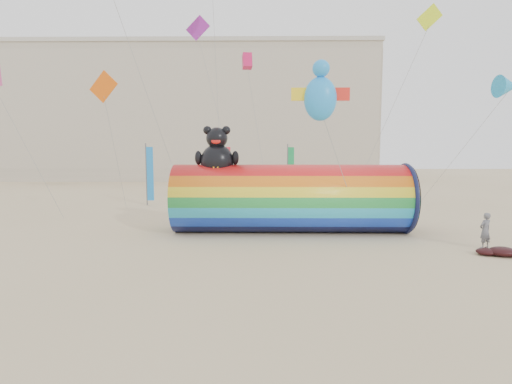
{
  "coord_description": "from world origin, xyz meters",
  "views": [
    {
      "loc": [
        0.74,
        -19.71,
        4.63
      ],
      "look_at": [
        0.5,
        1.5,
        2.4
      ],
      "focal_mm": 28.0,
      "sensor_mm": 36.0,
      "label": 1
    }
  ],
  "objects_px": {
    "windsock_assembly": "(290,197)",
    "fabric_bundle": "(506,252)",
    "hotel_building": "(182,115)",
    "kite_handler": "(485,231)"
  },
  "relations": [
    {
      "from": "hotel_building",
      "to": "fabric_bundle",
      "type": "distance_m",
      "value": 54.76
    },
    {
      "from": "hotel_building",
      "to": "fabric_bundle",
      "type": "relative_size",
      "value": 23.06
    },
    {
      "from": "kite_handler",
      "to": "fabric_bundle",
      "type": "bearing_deg",
      "value": 77.25
    },
    {
      "from": "windsock_assembly",
      "to": "fabric_bundle",
      "type": "xyz_separation_m",
      "value": [
        9.13,
        -5.14,
        -1.84
      ]
    },
    {
      "from": "kite_handler",
      "to": "fabric_bundle",
      "type": "height_order",
      "value": "kite_handler"
    },
    {
      "from": "hotel_building",
      "to": "windsock_assembly",
      "type": "relative_size",
      "value": 4.59
    },
    {
      "from": "windsock_assembly",
      "to": "fabric_bundle",
      "type": "bearing_deg",
      "value": -29.39
    },
    {
      "from": "hotel_building",
      "to": "kite_handler",
      "type": "relative_size",
      "value": 35.42
    },
    {
      "from": "hotel_building",
      "to": "kite_handler",
      "type": "xyz_separation_m",
      "value": [
        23.34,
        -47.04,
        -9.46
      ]
    },
    {
      "from": "hotel_building",
      "to": "kite_handler",
      "type": "distance_m",
      "value": 53.36
    }
  ]
}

